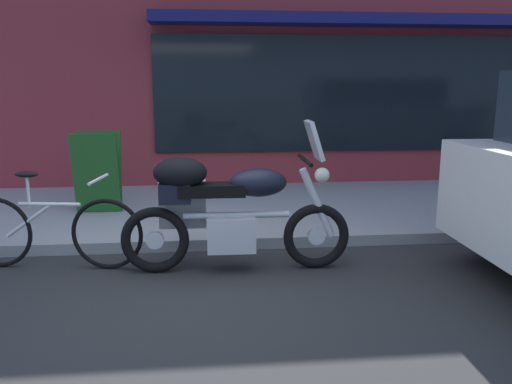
% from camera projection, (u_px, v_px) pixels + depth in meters
% --- Properties ---
extents(ground_plane, '(80.00, 80.00, 0.00)m').
position_uv_depth(ground_plane, '(190.00, 295.00, 4.25)').
color(ground_plane, '#2A2A2A').
extents(touring_motorcycle, '(2.11, 0.69, 1.39)m').
position_uv_depth(touring_motorcycle, '(222.00, 207.00, 4.72)').
color(touring_motorcycle, black).
rests_on(touring_motorcycle, ground_plane).
extents(parked_bicycle, '(1.72, 0.48, 0.93)m').
position_uv_depth(parked_bicycle, '(51.00, 230.00, 4.80)').
color(parked_bicycle, black).
rests_on(parked_bicycle, ground_plane).
extents(sandwich_board_sign, '(0.55, 0.43, 1.00)m').
position_uv_depth(sandwich_board_sign, '(98.00, 172.00, 6.43)').
color(sandwich_board_sign, '#1E511E').
rests_on(sandwich_board_sign, sidewalk_curb).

